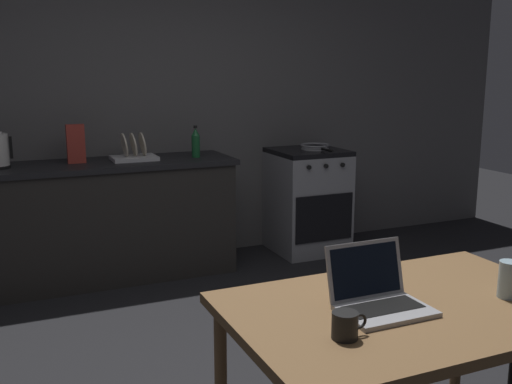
{
  "coord_description": "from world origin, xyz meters",
  "views": [
    {
      "loc": [
        -1.25,
        -2.4,
        1.6
      ],
      "look_at": [
        0.14,
        0.77,
        0.88
      ],
      "focal_mm": 41.75,
      "sensor_mm": 36.0,
      "label": 1
    }
  ],
  "objects": [
    {
      "name": "stove_oven",
      "position": [
        1.23,
        2.12,
        0.45
      ],
      "size": [
        0.6,
        0.62,
        0.91
      ],
      "color": "gray",
      "rests_on": "ground_plane"
    },
    {
      "name": "laptop",
      "position": [
        -0.04,
        -0.74,
        0.8
      ],
      "size": [
        0.32,
        0.28,
        0.22
      ],
      "rotation": [
        0.0,
        0.0,
        -0.13
      ],
      "color": "#99999E",
      "rests_on": "dining_table"
    },
    {
      "name": "dish_rack",
      "position": [
        -0.29,
        2.12,
        0.96
      ],
      "size": [
        0.34,
        0.26,
        0.21
      ],
      "color": "silver",
      "rests_on": "kitchen_counter"
    },
    {
      "name": "coffee_mug",
      "position": [
        -0.27,
        -0.89,
        0.79
      ],
      "size": [
        0.12,
        0.09,
        0.09
      ],
      "color": "black",
      "rests_on": "dining_table"
    },
    {
      "name": "dining_table",
      "position": [
        0.09,
        -0.75,
        0.68
      ],
      "size": [
        1.32,
        0.85,
        0.75
      ],
      "color": "brown",
      "rests_on": "ground_plane"
    },
    {
      "name": "drinking_glass",
      "position": [
        0.48,
        -0.84,
        0.82
      ],
      "size": [
        0.08,
        0.08,
        0.14
      ],
      "color": "#99B7C6",
      "rests_on": "dining_table"
    },
    {
      "name": "frying_pan",
      "position": [
        1.29,
        2.09,
        0.93
      ],
      "size": [
        0.26,
        0.43,
        0.05
      ],
      "color": "gray",
      "rests_on": "stove_oven"
    },
    {
      "name": "kitchen_counter",
      "position": [
        -0.62,
        2.12,
        0.46
      ],
      "size": [
        2.16,
        0.64,
        0.91
      ],
      "color": "#282623",
      "rests_on": "ground_plane"
    },
    {
      "name": "bottle",
      "position": [
        0.19,
        2.07,
        1.03
      ],
      "size": [
        0.07,
        0.07,
        0.25
      ],
      "color": "#19592D",
      "rests_on": "kitchen_counter"
    },
    {
      "name": "cereal_box",
      "position": [
        -0.71,
        2.14,
        1.05
      ],
      "size": [
        0.13,
        0.05,
        0.29
      ],
      "color": "#B2382D",
      "rests_on": "kitchen_counter"
    },
    {
      "name": "back_wall",
      "position": [
        0.3,
        2.47,
        1.34
      ],
      "size": [
        6.4,
        0.1,
        2.69
      ],
      "primitive_type": "cube",
      "color": "#595859",
      "rests_on": "ground_plane"
    }
  ]
}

